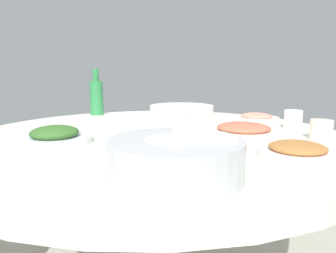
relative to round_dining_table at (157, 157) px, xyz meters
The scene contains 10 objects.
round_dining_table is the anchor object (origin of this frame).
rice_bowl 0.49m from the round_dining_table, 64.46° to the right, with size 0.29×0.29×0.09m.
soup_bowl 0.39m from the round_dining_table, 92.42° to the left, with size 0.29×0.30×0.07m.
dish_greens 0.36m from the round_dining_table, 139.29° to the right, with size 0.23×0.23×0.05m.
dish_tofu_braise 0.32m from the round_dining_table, 16.75° to the left, with size 0.25×0.25×0.04m.
dish_shrimp 0.54m from the round_dining_table, 53.40° to the left, with size 0.20×0.20×0.04m.
dish_stirfry 0.49m from the round_dining_table, 19.68° to the right, with size 0.20×0.20×0.04m.
green_bottle 0.64m from the round_dining_table, 140.54° to the left, with size 0.07×0.07×0.23m.
tea_cup_far 0.56m from the round_dining_table, ahead, with size 0.07×0.07×0.07m, color beige.
tea_cup_side 0.55m from the round_dining_table, 30.17° to the left, with size 0.07×0.07×0.07m, color white.
Camera 1 is at (0.39, -1.05, 1.00)m, focal length 34.33 mm.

